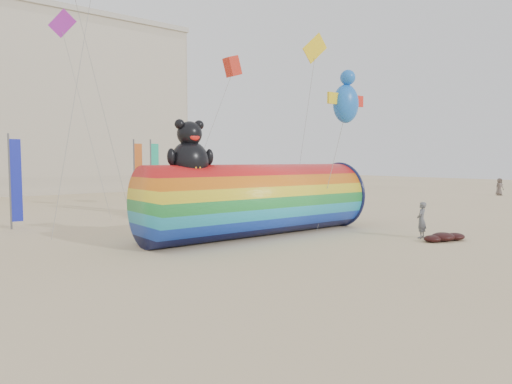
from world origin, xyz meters
TOP-DOWN VIEW (x-y plane):
  - ground at (0.00, 0.00)m, footprint 160.00×160.00m
  - windsock_assembly at (2.57, 4.03)m, footprint 12.22×3.72m
  - kite_handler at (8.28, -1.48)m, footprint 0.73×0.57m
  - fabric_bundle at (8.53, -2.54)m, footprint 2.62×1.35m
  - festival_banners at (-0.86, 15.27)m, footprint 9.75×2.46m

SIDE VIEW (x-z plane):
  - ground at x=0.00m, z-range 0.00..0.00m
  - fabric_bundle at x=8.53m, z-range -0.03..0.37m
  - kite_handler at x=8.28m, z-range 0.00..1.75m
  - windsock_assembly at x=2.57m, z-range -0.95..4.68m
  - festival_banners at x=-0.86m, z-range 0.04..5.24m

